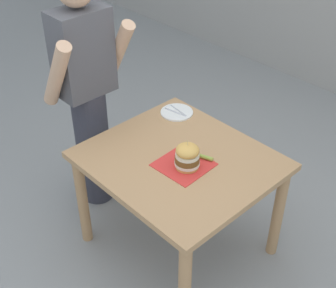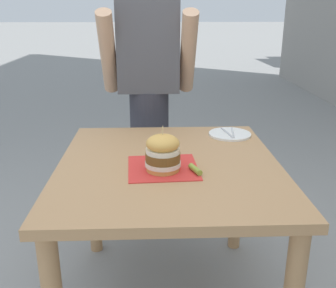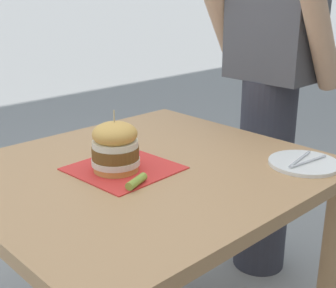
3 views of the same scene
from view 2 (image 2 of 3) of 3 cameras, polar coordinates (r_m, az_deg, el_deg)
The scene contains 6 objects.
patio_table at distance 1.74m, azimuth 0.13°, elevation -6.20°, with size 0.95×1.06×0.74m.
serving_paper at distance 1.64m, azimuth -0.73°, elevation -3.46°, with size 0.29×0.29×0.00m, color red.
sandwich at distance 1.58m, azimuth -0.75°, elevation -1.27°, with size 0.15×0.15×0.19m.
pickle_spear at distance 1.59m, azimuth 3.98°, elevation -3.69°, with size 0.02×0.02×0.08m, color #8EA83D.
side_plate_with_forks at distance 2.08m, azimuth 8.96°, elevation 1.43°, with size 0.22×0.22×0.02m.
diner_across_table at distance 2.41m, azimuth -2.79°, elevation 7.40°, with size 0.55×0.35×1.69m.
Camera 2 is at (-0.07, -1.57, 1.38)m, focal length 42.00 mm.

